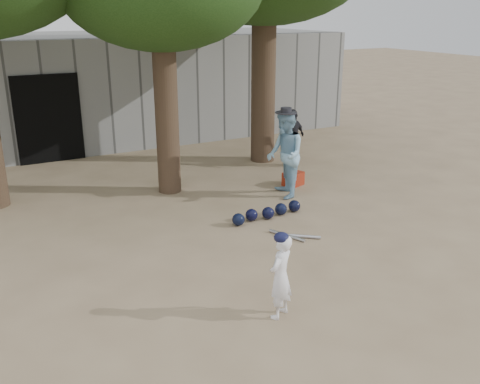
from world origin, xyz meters
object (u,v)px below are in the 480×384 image
spectator_blue (285,155)px  red_bag (293,179)px  boy_player (280,276)px  spectator_dark (293,138)px

spectator_blue → red_bag: bearing=149.8°
spectator_blue → boy_player: bearing=-15.7°
boy_player → spectator_blue: spectator_blue is taller
boy_player → red_bag: 5.38m
boy_player → spectator_dark: 6.96m
spectator_blue → spectator_dark: size_ratio=1.27×
boy_player → spectator_dark: size_ratio=0.79×
spectator_dark → red_bag: (-0.86, -1.35, -0.56)m
spectator_blue → spectator_dark: bearing=160.0°
spectator_blue → red_bag: 1.08m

